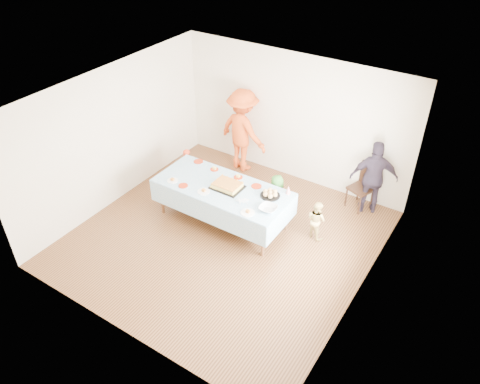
# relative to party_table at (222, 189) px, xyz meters

# --- Properties ---
(ground) EXTENTS (5.00, 5.00, 0.00)m
(ground) POSITION_rel_party_table_xyz_m (0.31, -0.40, -0.72)
(ground) COLOR #422712
(ground) RESTS_ON ground
(room_walls) EXTENTS (5.04, 5.04, 2.72)m
(room_walls) POSITION_rel_party_table_xyz_m (0.37, -0.39, 1.05)
(room_walls) COLOR beige
(room_walls) RESTS_ON ground
(party_table) EXTENTS (2.50, 1.10, 0.78)m
(party_table) POSITION_rel_party_table_xyz_m (0.00, 0.00, 0.00)
(party_table) COLOR brown
(party_table) RESTS_ON ground
(birthday_cake) EXTENTS (0.56, 0.43, 0.10)m
(birthday_cake) POSITION_rel_party_table_xyz_m (0.10, 0.02, 0.10)
(birthday_cake) COLOR black
(birthday_cake) RESTS_ON party_table
(rolls_tray) EXTENTS (0.36, 0.36, 0.11)m
(rolls_tray) POSITION_rel_party_table_xyz_m (0.87, 0.22, 0.10)
(rolls_tray) COLOR black
(rolls_tray) RESTS_ON party_table
(punch_bowl) EXTENTS (0.30, 0.30, 0.07)m
(punch_bowl) POSITION_rel_party_table_xyz_m (1.05, -0.15, 0.09)
(punch_bowl) COLOR silver
(punch_bowl) RESTS_ON party_table
(party_hat) EXTENTS (0.09, 0.09, 0.16)m
(party_hat) POSITION_rel_party_table_xyz_m (1.10, 0.46, 0.13)
(party_hat) COLOR silver
(party_hat) RESTS_ON party_table
(fork_pile) EXTENTS (0.24, 0.18, 0.07)m
(fork_pile) POSITION_rel_party_table_xyz_m (0.56, -0.21, 0.09)
(fork_pile) COLOR white
(fork_pile) RESTS_ON party_table
(plate_red_far_a) EXTENTS (0.19, 0.19, 0.01)m
(plate_red_far_a) POSITION_rel_party_table_xyz_m (-0.88, 0.45, 0.06)
(plate_red_far_a) COLOR #B6270D
(plate_red_far_a) RESTS_ON party_table
(plate_red_far_b) EXTENTS (0.16, 0.16, 0.01)m
(plate_red_far_b) POSITION_rel_party_table_xyz_m (-0.45, 0.39, 0.06)
(plate_red_far_b) COLOR #B6270D
(plate_red_far_b) RESTS_ON party_table
(plate_red_far_c) EXTENTS (0.17, 0.17, 0.01)m
(plate_red_far_c) POSITION_rel_party_table_xyz_m (0.08, 0.41, 0.06)
(plate_red_far_c) COLOR #B6270D
(plate_red_far_c) RESTS_ON party_table
(plate_red_far_d) EXTENTS (0.19, 0.19, 0.01)m
(plate_red_far_d) POSITION_rel_party_table_xyz_m (0.52, 0.34, 0.06)
(plate_red_far_d) COLOR #B6270D
(plate_red_far_d) RESTS_ON party_table
(plate_red_near) EXTENTS (0.18, 0.18, 0.01)m
(plate_red_near) POSITION_rel_party_table_xyz_m (-0.61, -0.36, 0.06)
(plate_red_near) COLOR #B6270D
(plate_red_near) RESTS_ON party_table
(plate_white_left) EXTENTS (0.20, 0.20, 0.01)m
(plate_white_left) POSITION_rel_party_table_xyz_m (-0.87, -0.34, 0.06)
(plate_white_left) COLOR white
(plate_white_left) RESTS_ON party_table
(plate_white_mid) EXTENTS (0.23, 0.23, 0.01)m
(plate_white_mid) POSITION_rel_party_table_xyz_m (-0.18, -0.31, 0.06)
(plate_white_mid) COLOR white
(plate_white_mid) RESTS_ON party_table
(plate_white_right) EXTENTS (0.24, 0.24, 0.01)m
(plate_white_right) POSITION_rel_party_table_xyz_m (0.80, -0.40, 0.06)
(plate_white_right) COLOR white
(plate_white_right) RESTS_ON party_table
(dining_chair) EXTENTS (0.51, 0.51, 0.92)m
(dining_chair) POSITION_rel_party_table_xyz_m (2.01, 1.88, -0.21)
(dining_chair) COLOR black
(dining_chair) RESTS_ON ground
(toddler_left) EXTENTS (0.31, 0.22, 0.82)m
(toddler_left) POSITION_rel_party_table_xyz_m (-1.33, 0.66, -0.32)
(toddler_left) COLOR red
(toddler_left) RESTS_ON ground
(toddler_mid) EXTENTS (0.50, 0.40, 0.88)m
(toddler_mid) POSITION_rel_party_table_xyz_m (0.75, 0.70, -0.28)
(toddler_mid) COLOR #347C29
(toddler_mid) RESTS_ON ground
(toddler_right) EXTENTS (0.44, 0.39, 0.75)m
(toddler_right) POSITION_rel_party_table_xyz_m (1.66, 0.54, -0.35)
(toddler_right) COLOR tan
(toddler_right) RESTS_ON ground
(adult_left) EXTENTS (1.29, 0.88, 1.83)m
(adult_left) POSITION_rel_party_table_xyz_m (-0.71, 1.80, 0.19)
(adult_left) COLOR #DF4F1B
(adult_left) RESTS_ON ground
(adult_right) EXTENTS (0.96, 0.70, 1.51)m
(adult_right) POSITION_rel_party_table_xyz_m (2.19, 1.80, 0.03)
(adult_right) COLOR #312735
(adult_right) RESTS_ON ground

